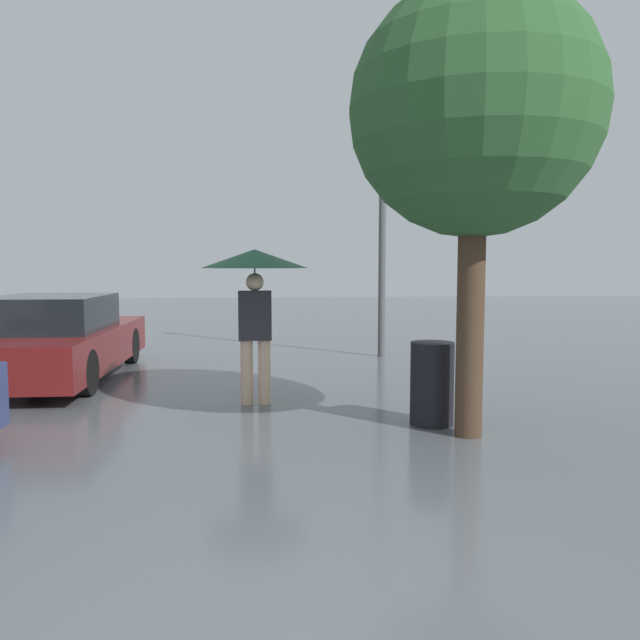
{
  "coord_description": "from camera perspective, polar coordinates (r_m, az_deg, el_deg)",
  "views": [
    {
      "loc": [
        -0.04,
        -2.21,
        1.68
      ],
      "look_at": [
        0.62,
        5.26,
        1.02
      ],
      "focal_mm": 35.0,
      "sensor_mm": 36.0,
      "label": 1
    }
  ],
  "objects": [
    {
      "name": "street_lamp",
      "position": [
        11.51,
        5.76,
        12.44
      ],
      "size": [
        0.32,
        0.32,
        5.11
      ],
      "color": "#515456",
      "rests_on": "ground_plane"
    },
    {
      "name": "tree",
      "position": [
        6.36,
        13.96,
        17.88
      ],
      "size": [
        2.39,
        2.39,
        4.32
      ],
      "color": "#473323",
      "rests_on": "ground_plane"
    },
    {
      "name": "trash_bin",
      "position": [
        6.69,
        10.2,
        -5.73
      ],
      "size": [
        0.46,
        0.46,
        0.87
      ],
      "color": "black",
      "rests_on": "ground_plane"
    },
    {
      "name": "parked_car_farthest",
      "position": [
        10.0,
        -23.01,
        -1.7
      ],
      "size": [
        1.75,
        4.36,
        1.24
      ],
      "color": "maroon",
      "rests_on": "ground_plane"
    },
    {
      "name": "pedestrian",
      "position": [
        7.47,
        -5.99,
        4.18
      ],
      "size": [
        1.27,
        1.27,
        1.86
      ],
      "color": "beige",
      "rests_on": "ground_plane"
    }
  ]
}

